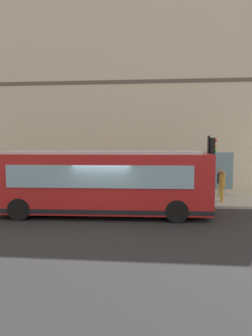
# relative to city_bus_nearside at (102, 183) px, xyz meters

# --- Properties ---
(ground) EXTENTS (120.00, 120.00, 0.00)m
(ground) POSITION_rel_city_bus_nearside_xyz_m (-0.54, -0.19, -1.55)
(ground) COLOR #262628
(sidewalk_curb) EXTENTS (4.25, 40.00, 0.15)m
(sidewalk_curb) POSITION_rel_city_bus_nearside_xyz_m (4.19, -0.19, -1.48)
(sidewalk_curb) COLOR #B2ADA3
(sidewalk_curb) RESTS_ON ground
(building_corner) EXTENTS (8.09, 20.78, 13.43)m
(building_corner) POSITION_rel_city_bus_nearside_xyz_m (10.33, -0.19, 5.15)
(building_corner) COLOR beige
(building_corner) RESTS_ON ground
(city_bus_nearside) EXTENTS (2.95, 10.14, 3.07)m
(city_bus_nearside) POSITION_rel_city_bus_nearside_xyz_m (0.00, 0.00, 0.00)
(city_bus_nearside) COLOR red
(city_bus_nearside) RESTS_ON ground
(traffic_light_near_corner) EXTENTS (0.32, 0.49, 3.67)m
(traffic_light_near_corner) POSITION_rel_city_bus_nearside_xyz_m (2.52, -5.42, 1.15)
(traffic_light_near_corner) COLOR black
(traffic_light_near_corner) RESTS_ON sidewalk_curb
(fire_hydrant) EXTENTS (0.35, 0.35, 0.74)m
(fire_hydrant) POSITION_rel_city_bus_nearside_xyz_m (4.82, 1.34, -1.04)
(fire_hydrant) COLOR gold
(fire_hydrant) RESTS_ON sidewalk_curb
(pedestrian_near_hydrant) EXTENTS (0.32, 0.32, 1.63)m
(pedestrian_near_hydrant) POSITION_rel_city_bus_nearside_xyz_m (5.14, -6.41, -0.47)
(pedestrian_near_hydrant) COLOR #99994C
(pedestrian_near_hydrant) RESTS_ON sidewalk_curb
(pedestrian_by_light_pole) EXTENTS (0.32, 0.32, 1.80)m
(pedestrian_by_light_pole) POSITION_rel_city_bus_nearside_xyz_m (3.20, -6.18, -0.36)
(pedestrian_by_light_pole) COLOR gold
(pedestrian_by_light_pole) RESTS_ON sidewalk_curb
(newspaper_vending_box) EXTENTS (0.44, 0.43, 0.90)m
(newspaper_vending_box) POSITION_rel_city_bus_nearside_xyz_m (2.71, -3.87, -0.95)
(newspaper_vending_box) COLOR #197233
(newspaper_vending_box) RESTS_ON sidewalk_curb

